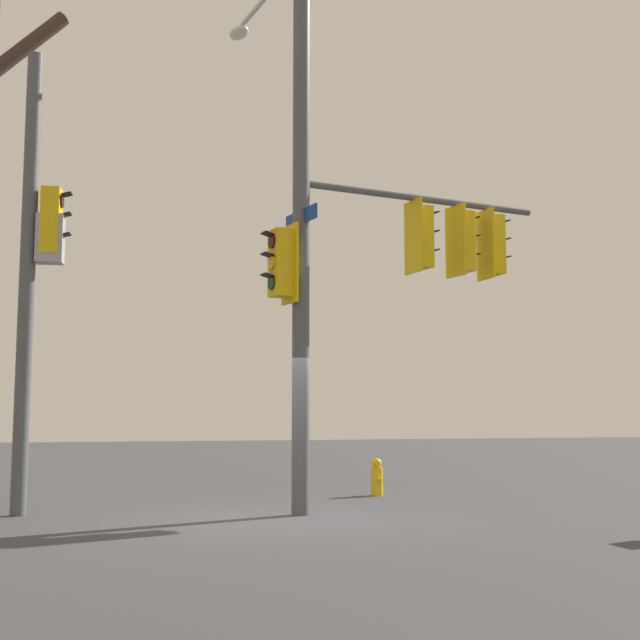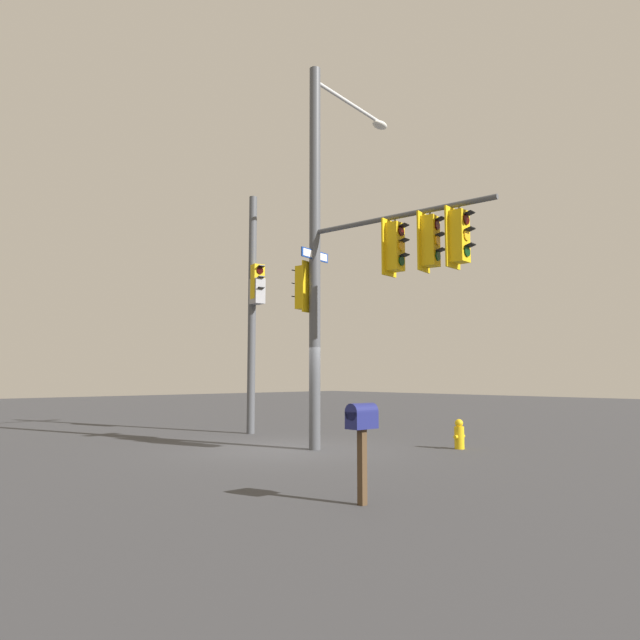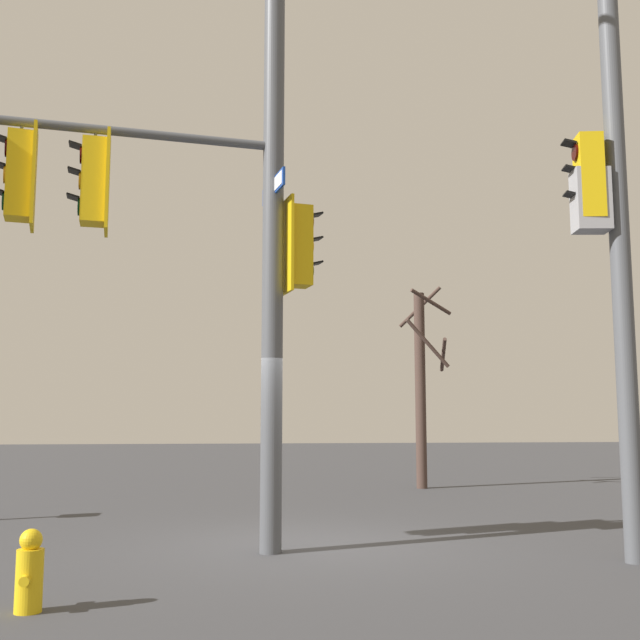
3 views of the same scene
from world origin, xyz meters
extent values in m
plane|color=#3B3C3F|center=(0.00, 0.00, 0.00)|extent=(80.00, 80.00, 0.00)
cylinder|color=#4C4F54|center=(-0.49, 0.47, 4.88)|extent=(0.28, 0.28, 9.76)
ellipsoid|color=silver|center=(-3.57, -0.02, 9.35)|extent=(0.65, 0.45, 0.20)
cylinder|color=#4C4F54|center=(-0.86, 2.82, 5.41)|extent=(0.87, 4.70, 0.12)
cube|color=gold|center=(-0.86, 2.79, 4.71)|extent=(0.40, 0.35, 1.10)
cube|color=gold|center=(-0.83, 2.62, 4.71)|extent=(0.56, 0.12, 1.30)
cylinder|color=#2F0403|center=(-0.88, 2.95, 5.05)|extent=(0.22, 0.06, 0.22)
cube|color=black|center=(-0.89, 3.02, 5.17)|extent=(0.23, 0.19, 0.06)
cylinder|color=#F2A814|center=(-0.88, 2.95, 4.71)|extent=(0.22, 0.06, 0.22)
cube|color=black|center=(-0.89, 3.02, 4.83)|extent=(0.23, 0.19, 0.06)
cylinder|color=black|center=(-0.88, 2.95, 4.37)|extent=(0.22, 0.06, 0.22)
cube|color=black|center=(-0.89, 3.02, 4.49)|extent=(0.23, 0.19, 0.06)
cylinder|color=#4C4F54|center=(-0.86, 2.79, 5.33)|extent=(0.04, 0.04, 0.15)
cube|color=gold|center=(-1.00, 3.66, 4.71)|extent=(0.42, 0.37, 1.10)
cube|color=gold|center=(-0.96, 3.50, 4.71)|extent=(0.56, 0.16, 1.30)
cylinder|color=#2F0403|center=(-1.03, 3.82, 5.05)|extent=(0.22, 0.08, 0.22)
cube|color=black|center=(-1.05, 3.90, 5.17)|extent=(0.24, 0.20, 0.06)
cylinder|color=#F2A814|center=(-1.03, 3.82, 4.71)|extent=(0.22, 0.08, 0.22)
cube|color=black|center=(-1.05, 3.90, 4.83)|extent=(0.24, 0.20, 0.06)
cylinder|color=black|center=(-1.03, 3.82, 4.37)|extent=(0.22, 0.08, 0.22)
cube|color=black|center=(-1.05, 3.90, 4.49)|extent=(0.24, 0.20, 0.06)
cylinder|color=#4C4F54|center=(-1.00, 3.66, 5.33)|extent=(0.04, 0.04, 0.15)
cube|color=gold|center=(-1.10, 4.33, 4.71)|extent=(0.39, 0.33, 1.10)
cube|color=gold|center=(-1.09, 4.16, 4.71)|extent=(0.56, 0.09, 1.30)
cylinder|color=#2F0403|center=(-1.12, 4.49, 5.05)|extent=(0.22, 0.05, 0.22)
cube|color=black|center=(-1.12, 4.57, 5.17)|extent=(0.22, 0.18, 0.06)
cylinder|color=#F2A814|center=(-1.12, 4.49, 4.71)|extent=(0.22, 0.05, 0.22)
cube|color=black|center=(-1.12, 4.57, 4.83)|extent=(0.22, 0.18, 0.06)
cylinder|color=black|center=(-1.12, 4.49, 4.37)|extent=(0.22, 0.05, 0.22)
cube|color=black|center=(-1.12, 4.57, 4.49)|extent=(0.22, 0.18, 0.06)
cylinder|color=#4C4F54|center=(-1.10, 4.33, 5.33)|extent=(0.04, 0.04, 0.15)
cube|color=gold|center=(-0.43, 0.12, 4.03)|extent=(0.41, 0.37, 1.10)
cube|color=gold|center=(-0.46, 0.28, 4.03)|extent=(0.56, 0.15, 1.30)
cylinder|color=#2F0403|center=(-0.40, -0.04, 4.37)|extent=(0.22, 0.07, 0.22)
cube|color=black|center=(-0.38, -0.12, 4.49)|extent=(0.24, 0.20, 0.06)
cylinder|color=#F2A814|center=(-0.40, -0.04, 4.03)|extent=(0.22, 0.07, 0.22)
cube|color=black|center=(-0.38, -0.12, 4.15)|extent=(0.24, 0.20, 0.06)
cylinder|color=black|center=(-0.40, -0.04, 3.69)|extent=(0.22, 0.07, 0.22)
cube|color=black|center=(-0.38, -0.12, 3.81)|extent=(0.24, 0.20, 0.06)
cube|color=navy|center=(-0.49, 0.47, 4.83)|extent=(1.08, 0.25, 0.24)
cube|color=white|center=(-0.49, 0.49, 4.83)|extent=(0.98, 0.21, 0.18)
cylinder|color=#4C4F54|center=(-1.66, -3.83, 3.80)|extent=(0.25, 0.25, 7.60)
cube|color=#99999E|center=(-1.62, -3.49, 4.45)|extent=(0.40, 0.47, 0.80)
cube|color=gold|center=(-1.62, -3.48, 4.75)|extent=(0.41, 0.36, 1.10)
cylinder|color=#2F0403|center=(-1.59, -3.32, 5.09)|extent=(0.22, 0.07, 0.22)
cube|color=black|center=(-1.58, -3.25, 5.21)|extent=(0.23, 0.19, 0.06)
cylinder|color=#F2A814|center=(-1.59, -3.32, 4.75)|extent=(0.22, 0.07, 0.22)
cube|color=black|center=(-1.58, -3.25, 4.87)|extent=(0.23, 0.19, 0.06)
cylinder|color=black|center=(-1.59, -3.32, 4.41)|extent=(0.22, 0.07, 0.22)
cube|color=black|center=(-1.58, -3.25, 4.53)|extent=(0.23, 0.19, 0.06)
cylinder|color=yellow|center=(-3.22, 2.78, 0.28)|extent=(0.24, 0.24, 0.55)
sphere|color=yellow|center=(-3.22, 2.78, 0.63)|extent=(0.20, 0.20, 0.20)
cylinder|color=yellow|center=(-3.36, 2.78, 0.30)|extent=(0.10, 0.09, 0.09)
cylinder|color=yellow|center=(-3.08, 2.78, 0.30)|extent=(0.10, 0.09, 0.09)
camera|label=1|loc=(12.71, -3.10, 1.58)|focal=47.44mm
camera|label=2|loc=(9.05, 11.05, 1.79)|focal=32.27mm
camera|label=3|loc=(-10.53, 1.02, 1.73)|focal=42.76mm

